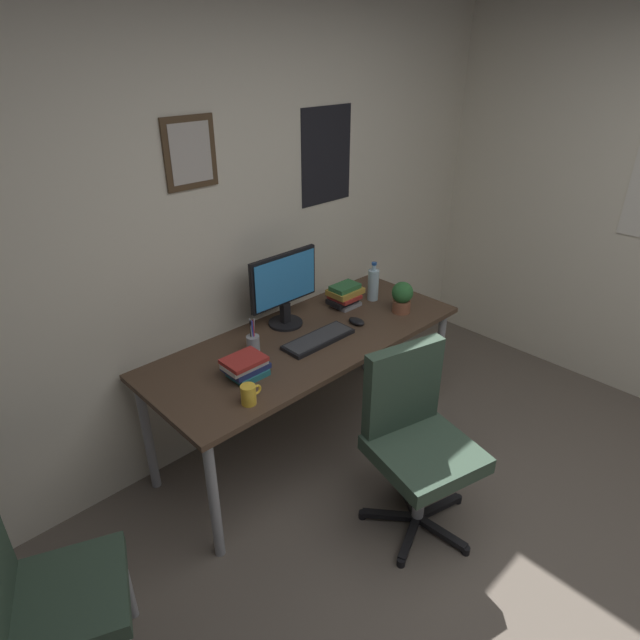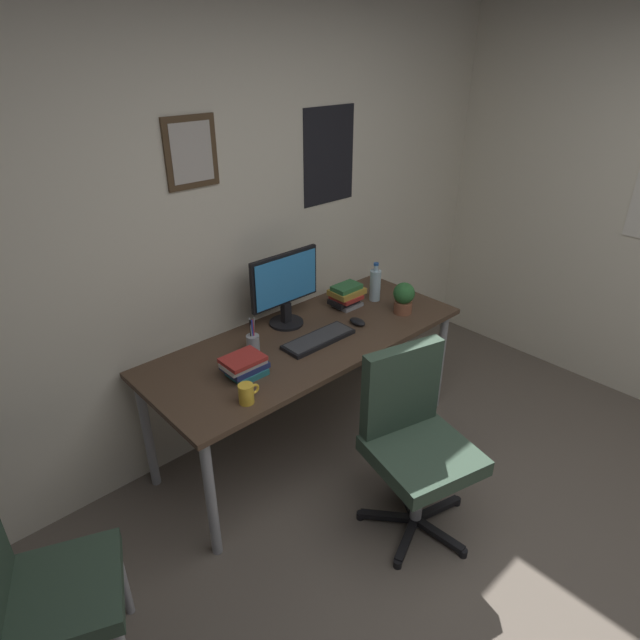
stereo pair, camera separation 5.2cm
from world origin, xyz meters
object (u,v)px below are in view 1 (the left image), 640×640
at_px(water_bottle, 373,284).
at_px(coffee_mug_near, 249,394).
at_px(computer_mouse, 357,321).
at_px(book_stack_left, 246,366).
at_px(keyboard, 318,339).
at_px(book_stack_right, 345,295).
at_px(potted_plant, 402,296).
at_px(office_chair, 415,433).
at_px(pen_cup, 253,343).
at_px(monitor, 284,287).
at_px(side_chair, 41,594).

distance_m(water_bottle, coffee_mug_near, 1.30).
height_order(computer_mouse, book_stack_left, book_stack_left).
height_order(keyboard, book_stack_right, book_stack_right).
bearing_deg(book_stack_right, potted_plant, -57.74).
xyz_separation_m(office_chair, computer_mouse, (0.33, 0.70, 0.22)).
distance_m(office_chair, coffee_mug_near, 0.82).
bearing_deg(pen_cup, water_bottle, -0.35).
distance_m(office_chair, keyboard, 0.75).
bearing_deg(monitor, potted_plant, -31.06).
xyz_separation_m(coffee_mug_near, potted_plant, (1.24, 0.11, 0.06)).
xyz_separation_m(side_chair, water_bottle, (2.26, 0.47, 0.34)).
relative_size(computer_mouse, potted_plant, 0.56).
xyz_separation_m(keyboard, book_stack_right, (0.43, 0.21, 0.06)).
height_order(office_chair, potted_plant, office_chair).
relative_size(computer_mouse, pen_cup, 0.55).
bearing_deg(computer_mouse, book_stack_right, 60.10).
height_order(office_chair, keyboard, office_chair).
bearing_deg(water_bottle, pen_cup, 179.65).
height_order(monitor, coffee_mug_near, monitor).
distance_m(book_stack_left, book_stack_right, 0.95).
xyz_separation_m(office_chair, keyboard, (0.03, 0.71, 0.22)).
distance_m(computer_mouse, pen_cup, 0.65).
xyz_separation_m(keyboard, potted_plant, (0.62, -0.09, 0.09)).
relative_size(side_chair, computer_mouse, 7.95).
relative_size(side_chair, book_stack_left, 4.07).
bearing_deg(book_stack_left, potted_plant, -4.57).
relative_size(monitor, water_bottle, 1.82).
height_order(pen_cup, book_stack_right, pen_cup).
bearing_deg(keyboard, book_stack_left, 179.96).
distance_m(side_chair, potted_plant, 2.29).
distance_m(side_chair, water_bottle, 2.34).
height_order(office_chair, computer_mouse, office_chair).
relative_size(office_chair, computer_mouse, 8.64).
distance_m(coffee_mug_near, potted_plant, 1.24).
xyz_separation_m(office_chair, pen_cup, (-0.30, 0.87, 0.26)).
relative_size(side_chair, book_stack_right, 4.17).
xyz_separation_m(water_bottle, book_stack_left, (-1.12, -0.15, -0.05)).
bearing_deg(water_bottle, potted_plant, -92.17).
bearing_deg(coffee_mug_near, computer_mouse, 11.30).
bearing_deg(potted_plant, book_stack_left, 175.43).
bearing_deg(monitor, office_chair, -91.99).
bearing_deg(potted_plant, keyboard, 171.83).
height_order(keyboard, computer_mouse, computer_mouse).
relative_size(side_chair, coffee_mug_near, 8.03).
bearing_deg(coffee_mug_near, book_stack_right, 21.09).
bearing_deg(pen_cup, potted_plant, -14.53).
bearing_deg(side_chair, computer_mouse, 9.13).
distance_m(monitor, computer_mouse, 0.47).
relative_size(office_chair, keyboard, 2.21).
bearing_deg(potted_plant, pen_cup, 165.47).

